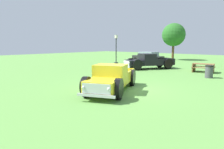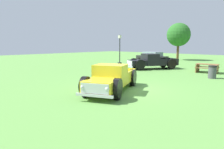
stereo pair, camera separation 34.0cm
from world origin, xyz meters
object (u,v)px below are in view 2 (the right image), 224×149
object	(u,v)px
pickup_truck_foreground	(110,79)
sedan_distant_a	(152,57)
trash_can	(212,72)
oak_tree_east	(179,35)
lamp_post_near	(120,49)
picnic_table	(207,67)
pickup_truck_behind_left	(149,62)

from	to	relation	value
pickup_truck_foreground	sedan_distant_a	distance (m)	17.70
pickup_truck_foreground	trash_can	distance (m)	8.65
trash_can	oak_tree_east	world-z (taller)	oak_tree_east
lamp_post_near	picnic_table	world-z (taller)	lamp_post_near
oak_tree_east	pickup_truck_behind_left	bearing A→B (deg)	-75.98
pickup_truck_foreground	lamp_post_near	size ratio (longest dim) A/B	1.39
pickup_truck_foreground	lamp_post_near	distance (m)	14.44
lamp_post_near	sedan_distant_a	bearing A→B (deg)	72.92
lamp_post_near	oak_tree_east	xyz separation A→B (m)	(2.05, 11.31, 1.98)
sedan_distant_a	oak_tree_east	distance (m)	7.18
sedan_distant_a	trash_can	xyz separation A→B (m)	(10.18, -7.63, -0.28)
pickup_truck_behind_left	sedan_distant_a	xyz separation A→B (m)	(-3.70, 6.16, 0.02)
pickup_truck_foreground	trash_can	world-z (taller)	pickup_truck_foreground
pickup_truck_foreground	pickup_truck_behind_left	bearing A→B (deg)	112.39
picnic_table	pickup_truck_foreground	bearing A→B (deg)	-95.76
sedan_distant_a	picnic_table	world-z (taller)	sedan_distant_a
pickup_truck_behind_left	picnic_table	distance (m)	5.33
pickup_truck_behind_left	lamp_post_near	xyz separation A→B (m)	(-5.20, 1.29, 1.17)
sedan_distant_a	oak_tree_east	world-z (taller)	oak_tree_east
pickup_truck_foreground	pickup_truck_behind_left	distance (m)	10.56
pickup_truck_foreground	oak_tree_east	distance (m)	23.70
trash_can	oak_tree_east	distance (m)	17.39
sedan_distant_a	picnic_table	size ratio (longest dim) A/B	2.27
pickup_truck_behind_left	trash_can	distance (m)	6.65
sedan_distant_a	oak_tree_east	bearing A→B (deg)	85.10
trash_can	oak_tree_east	xyz separation A→B (m)	(-9.63, 14.08, 3.41)
pickup_truck_behind_left	lamp_post_near	distance (m)	5.48
trash_can	picnic_table	bearing A→B (deg)	115.14
pickup_truck_foreground	sedan_distant_a	xyz separation A→B (m)	(-7.72, 15.92, 0.06)
sedan_distant_a	trash_can	size ratio (longest dim) A/B	4.82
pickup_truck_behind_left	trash_can	size ratio (longest dim) A/B	5.51
picnic_table	lamp_post_near	bearing A→B (deg)	-179.55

